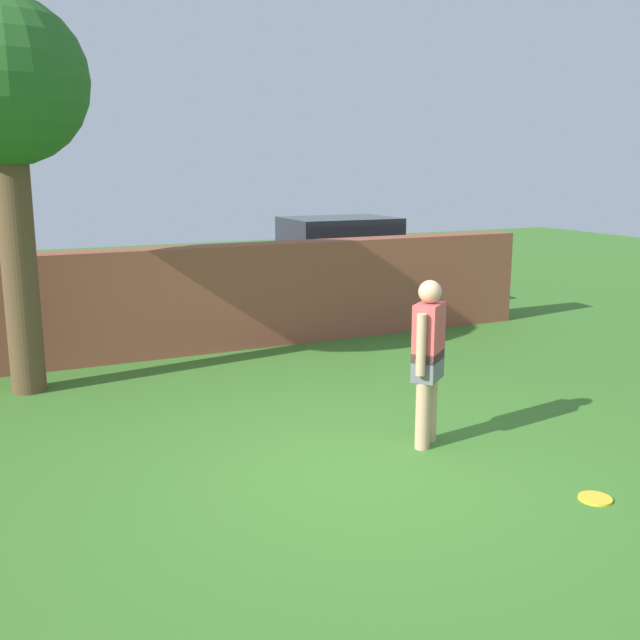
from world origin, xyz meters
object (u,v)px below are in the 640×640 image
car (339,263)px  frisbee_yellow (595,499)px  tree (5,94)px  person (428,355)px

car → frisbee_yellow: car is taller
tree → car: bearing=28.3°
person → car: (2.42, 6.63, -0.04)m
tree → person: bearing=-46.5°
car → frisbee_yellow: bearing=78.7°
person → car: bearing=31.3°
frisbee_yellow → person: bearing=109.6°
tree → car: size_ratio=1.07×
person → frisbee_yellow: size_ratio=6.00×
person → frisbee_yellow: (0.57, -1.62, -0.89)m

